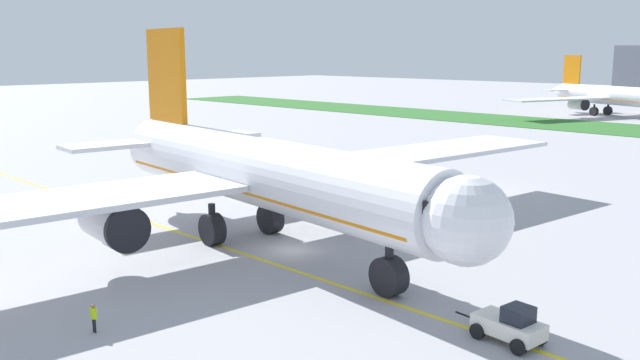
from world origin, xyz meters
TOP-DOWN VIEW (x-y plane):
  - ground_plane at (0.00, 0.00)m, footprint 600.00×600.00m
  - apron_taxi_line at (0.00, -3.35)m, footprint 280.00×0.36m
  - airliner_foreground at (-3.10, -0.85)m, footprint 48.81×76.19m
  - pushback_tug at (21.71, -3.42)m, footprint 5.73×2.67m
  - ground_crew_wingwalker_port at (3.98, -19.15)m, footprint 0.61×0.29m
  - parked_airliner_far_left at (-29.70, 136.53)m, footprint 37.97×59.67m

SIDE VIEW (x-z plane):
  - ground_plane at x=0.00m, z-range 0.00..0.00m
  - apron_taxi_line at x=0.00m, z-range 0.00..0.01m
  - pushback_tug at x=21.71m, z-range -0.11..2.14m
  - ground_crew_wingwalker_port at x=3.98m, z-range 0.19..1.92m
  - parked_airliner_far_left at x=-29.70m, z-range -2.45..12.73m
  - airliner_foreground at x=-3.10m, z-range -2.93..15.29m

